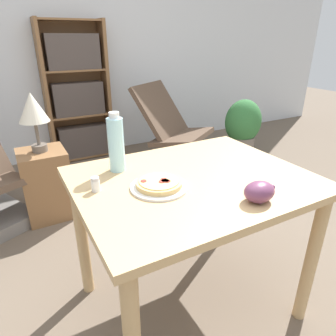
# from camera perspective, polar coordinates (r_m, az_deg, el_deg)

# --- Properties ---
(ground_plane) EXTENTS (14.00, 14.00, 0.00)m
(ground_plane) POSITION_cam_1_polar(r_m,az_deg,el_deg) (1.82, 6.89, -23.68)
(ground_plane) COLOR brown
(wall_back) EXTENTS (8.00, 0.05, 2.60)m
(wall_back) POSITION_cam_1_polar(r_m,az_deg,el_deg) (3.68, -18.14, 22.20)
(wall_back) COLOR silver
(wall_back) RESTS_ON ground_plane
(dining_table) EXTENTS (1.03, 0.82, 0.75)m
(dining_table) POSITION_cam_1_polar(r_m,az_deg,el_deg) (1.40, 4.64, -6.05)
(dining_table) COLOR tan
(dining_table) RESTS_ON ground_plane
(pizza_on_plate) EXTENTS (0.24, 0.24, 0.04)m
(pizza_on_plate) POSITION_cam_1_polar(r_m,az_deg,el_deg) (1.24, -1.71, -3.18)
(pizza_on_plate) COLOR white
(pizza_on_plate) RESTS_ON dining_table
(grape_bunch) EXTENTS (0.13, 0.10, 0.08)m
(grape_bunch) POSITION_cam_1_polar(r_m,az_deg,el_deg) (1.18, 16.96, -4.39)
(grape_bunch) COLOR #6B3856
(grape_bunch) RESTS_ON dining_table
(drink_bottle) EXTENTS (0.07, 0.07, 0.28)m
(drink_bottle) POSITION_cam_1_polar(r_m,az_deg,el_deg) (1.38, -9.86, 4.55)
(drink_bottle) COLOR #A3DBEA
(drink_bottle) RESTS_ON dining_table
(salt_shaker) EXTENTS (0.04, 0.04, 0.06)m
(salt_shaker) POSITION_cam_1_polar(r_m,az_deg,el_deg) (1.25, -13.63, -3.04)
(salt_shaker) COLOR white
(salt_shaker) RESTS_ON dining_table
(lounge_chair_far) EXTENTS (0.87, 0.96, 0.88)m
(lounge_chair_far) POSITION_cam_1_polar(r_m,az_deg,el_deg) (3.28, 1.15, 5.15)
(lounge_chair_far) COLOR slate
(lounge_chair_far) RESTS_ON ground_plane
(bookshelf) EXTENTS (0.70, 0.24, 1.51)m
(bookshelf) POSITION_cam_1_polar(r_m,az_deg,el_deg) (3.58, -16.82, 12.88)
(bookshelf) COLOR brown
(bookshelf) RESTS_ON ground_plane
(side_table) EXTENTS (0.34, 0.34, 0.55)m
(side_table) POSITION_cam_1_polar(r_m,az_deg,el_deg) (2.53, -22.15, -2.85)
(side_table) COLOR brown
(side_table) RESTS_ON ground_plane
(table_lamp) EXTENTS (0.21, 0.21, 0.43)m
(table_lamp) POSITION_cam_1_polar(r_m,az_deg,el_deg) (2.35, -24.35, 9.99)
(table_lamp) COLOR #665B51
(table_lamp) RESTS_ON side_table
(potted_plant_floor) EXTENTS (0.45, 0.39, 0.67)m
(potted_plant_floor) POSITION_cam_1_polar(r_m,az_deg,el_deg) (3.72, 14.04, 7.75)
(potted_plant_floor) COLOR #70665B
(potted_plant_floor) RESTS_ON ground_plane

